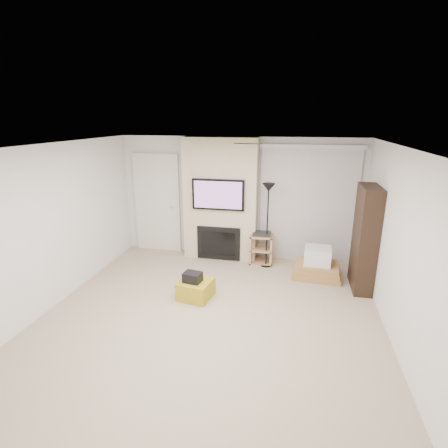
% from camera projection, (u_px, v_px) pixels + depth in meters
% --- Properties ---
extents(floor, '(5.00, 5.50, 0.00)m').
position_uv_depth(floor, '(207.00, 323.00, 5.06)').
color(floor, tan).
rests_on(floor, ground).
extents(ceiling, '(5.00, 5.50, 0.00)m').
position_uv_depth(ceiling, '(205.00, 148.00, 4.33)').
color(ceiling, white).
rests_on(ceiling, wall_back).
extents(wall_back, '(5.00, 0.00, 2.50)m').
position_uv_depth(wall_back, '(239.00, 198.00, 7.27)').
color(wall_back, white).
rests_on(wall_back, ground).
extents(wall_front, '(5.00, 0.00, 2.50)m').
position_uv_depth(wall_front, '(93.00, 394.00, 2.12)').
color(wall_front, white).
rests_on(wall_front, ground).
extents(wall_left, '(0.00, 5.50, 2.50)m').
position_uv_depth(wall_left, '(43.00, 231.00, 5.18)').
color(wall_left, white).
rests_on(wall_left, ground).
extents(wall_right, '(0.00, 5.50, 2.50)m').
position_uv_depth(wall_right, '(406.00, 257.00, 4.21)').
color(wall_right, white).
rests_on(wall_right, ground).
extents(hvac_vent, '(0.35, 0.18, 0.01)m').
position_uv_depth(hvac_vent, '(246.00, 144.00, 5.00)').
color(hvac_vent, silver).
rests_on(hvac_vent, ceiling).
extents(ottoman, '(0.58, 0.58, 0.30)m').
position_uv_depth(ottoman, '(196.00, 289.00, 5.75)').
color(ottoman, '#AC941E').
rests_on(ottoman, floor).
extents(black_bag, '(0.31, 0.27, 0.16)m').
position_uv_depth(black_bag, '(193.00, 277.00, 5.66)').
color(black_bag, black).
rests_on(black_bag, ottoman).
extents(fireplace_wall, '(1.50, 0.47, 2.50)m').
position_uv_depth(fireplace_wall, '(220.00, 200.00, 7.15)').
color(fireplace_wall, beige).
rests_on(fireplace_wall, floor).
extents(entry_door, '(1.02, 0.11, 2.14)m').
position_uv_depth(entry_door, '(158.00, 204.00, 7.64)').
color(entry_door, silver).
rests_on(entry_door, floor).
extents(vertical_blinds, '(1.98, 0.10, 2.37)m').
position_uv_depth(vertical_blinds, '(308.00, 201.00, 6.95)').
color(vertical_blinds, silver).
rests_on(vertical_blinds, floor).
extents(floor_lamp, '(0.25, 0.25, 1.67)m').
position_uv_depth(floor_lamp, '(268.00, 202.00, 6.67)').
color(floor_lamp, black).
rests_on(floor_lamp, floor).
extents(av_stand, '(0.45, 0.38, 0.66)m').
position_uv_depth(av_stand, '(261.00, 247.00, 7.08)').
color(av_stand, tan).
rests_on(av_stand, floor).
extents(box_stack, '(0.91, 0.71, 0.58)m').
position_uv_depth(box_stack, '(317.00, 266.00, 6.49)').
color(box_stack, '#A87743').
rests_on(box_stack, floor).
extents(bookshelf, '(0.30, 0.80, 1.80)m').
position_uv_depth(bookshelf, '(365.00, 239.00, 5.89)').
color(bookshelf, black).
rests_on(bookshelf, floor).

